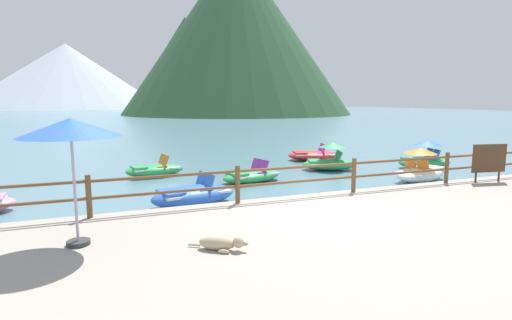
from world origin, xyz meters
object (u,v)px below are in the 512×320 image
object	(u,v)px
beach_umbrella	(71,129)
pedal_boat_0	(314,155)
pedal_boat_3	(155,170)
sign_board	(489,159)
pedal_boat_2	(193,195)
pedal_boat_6	(425,159)
dog_resting	(221,243)
pedal_boat_1	(251,176)
pedal_boat_7	(330,161)
pedal_boat_5	(421,170)

from	to	relation	value
beach_umbrella	pedal_boat_0	size ratio (longest dim) A/B	0.78
pedal_boat_3	sign_board	bearing A→B (deg)	-36.64
beach_umbrella	pedal_boat_0	xyz separation A→B (m)	(10.20, 9.62, -2.20)
pedal_boat_2	pedal_boat_6	xyz separation A→B (m)	(10.75, 2.52, 0.09)
beach_umbrella	pedal_boat_3	bearing A→B (deg)	73.98
sign_board	pedal_boat_2	xyz separation A→B (m)	(-8.86, 2.03, -0.82)
dog_resting	pedal_boat_1	bearing A→B (deg)	65.39
pedal_boat_1	pedal_boat_2	xyz separation A→B (m)	(-2.65, -2.41, 0.06)
pedal_boat_0	pedal_boat_2	bearing A→B (deg)	-139.77
beach_umbrella	pedal_boat_7	xyz separation A→B (m)	(9.45, 6.97, -2.07)
sign_board	pedal_boat_6	xyz separation A→B (m)	(1.89, 4.55, -0.73)
pedal_boat_3	pedal_boat_5	xyz separation A→B (m)	(8.91, -4.54, 0.14)
pedal_boat_6	pedal_boat_7	world-z (taller)	pedal_boat_6
beach_umbrella	pedal_boat_6	xyz separation A→B (m)	(13.55, 5.87, -2.05)
dog_resting	pedal_boat_2	distance (m)	4.54
pedal_boat_7	pedal_boat_0	bearing A→B (deg)	74.19
dog_resting	pedal_boat_7	distance (m)	10.83
pedal_boat_6	pedal_boat_7	bearing A→B (deg)	165.02
pedal_boat_0	dog_resting	bearing A→B (deg)	-126.32
pedal_boat_0	pedal_boat_3	world-z (taller)	pedal_boat_3
beach_umbrella	pedal_boat_3	distance (m)	8.84
dog_resting	pedal_boat_5	world-z (taller)	pedal_boat_5
pedal_boat_7	pedal_boat_5	bearing A→B (deg)	-60.90
dog_resting	pedal_boat_7	xyz separation A→B (m)	(7.16, 8.12, -0.14)
dog_resting	pedal_boat_0	world-z (taller)	pedal_boat_0
dog_resting	pedal_boat_0	distance (m)	13.36
pedal_boat_6	pedal_boat_7	distance (m)	4.24
pedal_boat_6	sign_board	bearing A→B (deg)	-112.57
dog_resting	pedal_boat_5	bearing A→B (deg)	28.30
sign_board	pedal_boat_2	bearing A→B (deg)	167.08
pedal_boat_2	pedal_boat_3	xyz separation A→B (m)	(-0.44, 4.88, -0.05)
pedal_boat_0	pedal_boat_6	distance (m)	5.02
pedal_boat_3	pedal_boat_7	distance (m)	7.20
pedal_boat_3	pedal_boat_5	size ratio (longest dim) A/B	0.86
pedal_boat_1	sign_board	bearing A→B (deg)	-35.58
pedal_boat_3	pedal_boat_7	world-z (taller)	pedal_boat_7
sign_board	pedal_boat_7	distance (m)	6.11
beach_umbrella	pedal_boat_6	size ratio (longest dim) A/B	0.88
pedal_boat_1	pedal_boat_3	world-z (taller)	pedal_boat_3
pedal_boat_2	pedal_boat_7	xyz separation A→B (m)	(6.65, 3.61, 0.08)
pedal_boat_5	beach_umbrella	bearing A→B (deg)	-161.87
pedal_boat_3	pedal_boat_5	distance (m)	10.00
pedal_boat_0	beach_umbrella	bearing A→B (deg)	-136.69
dog_resting	pedal_boat_5	xyz separation A→B (m)	(8.99, 4.84, -0.12)
dog_resting	pedal_boat_6	distance (m)	13.27
pedal_boat_3	pedal_boat_0	bearing A→B (deg)	9.98
pedal_boat_7	pedal_boat_1	bearing A→B (deg)	-163.20
pedal_boat_1	pedal_boat_2	world-z (taller)	pedal_boat_2
beach_umbrella	pedal_boat_2	size ratio (longest dim) A/B	0.84
sign_board	pedal_boat_6	size ratio (longest dim) A/B	0.47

